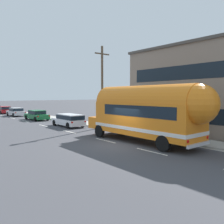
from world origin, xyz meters
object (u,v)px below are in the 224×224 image
at_px(utility_pole, 102,86).
at_px(car_lead, 69,119).
at_px(car_third, 16,112).
at_px(car_second, 37,115).
at_px(car_fourth, 4,109).
at_px(painted_bus, 148,111).

bearing_deg(utility_pole, car_lead, 126.85).
distance_m(car_lead, car_third, 17.50).
height_order(utility_pole, car_lead, utility_pole).
distance_m(car_second, car_fourth, 15.34).
distance_m(painted_bus, car_third, 29.12).
xyz_separation_m(car_lead, car_third, (-0.19, 17.50, -0.06)).
bearing_deg(car_second, car_lead, -89.90).
distance_m(utility_pole, car_second, 12.80).
relative_size(utility_pole, car_third, 1.87).
xyz_separation_m(utility_pole, car_second, (-2.29, 12.04, -3.68)).
distance_m(car_third, car_fourth, 6.85).
distance_m(car_second, car_third, 8.49).
bearing_deg(car_second, utility_pole, -79.24).
xyz_separation_m(utility_pole, car_lead, (-2.27, 3.03, -3.63)).
bearing_deg(car_second, car_third, 91.15).
xyz_separation_m(car_third, car_fourth, (-0.03, 6.85, 0.04)).
relative_size(car_lead, car_fourth, 1.09).
height_order(car_third, car_fourth, same).
bearing_deg(car_second, painted_bus, -90.35).
distance_m(painted_bus, car_second, 20.65).
height_order(car_lead, car_second, same).
height_order(car_lead, car_fourth, same).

